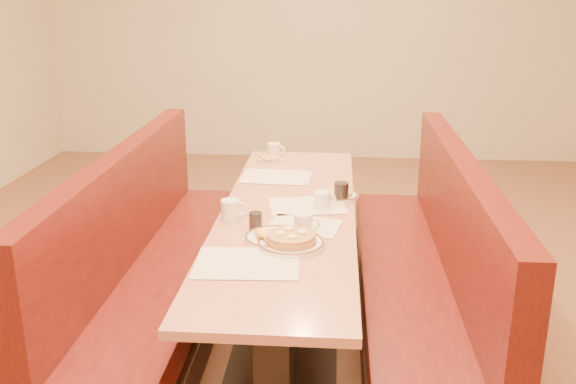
# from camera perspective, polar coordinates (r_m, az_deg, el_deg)

# --- Properties ---
(ground) EXTENTS (8.00, 8.00, 0.00)m
(ground) POSITION_cam_1_polar(r_m,az_deg,el_deg) (3.68, -0.03, -12.79)
(ground) COLOR #9E6647
(ground) RESTS_ON ground
(diner_table) EXTENTS (0.70, 2.50, 0.75)m
(diner_table) POSITION_cam_1_polar(r_m,az_deg,el_deg) (3.51, -0.03, -7.53)
(diner_table) COLOR black
(diner_table) RESTS_ON ground
(booth_left) EXTENTS (0.55, 2.50, 1.05)m
(booth_left) POSITION_cam_1_polar(r_m,az_deg,el_deg) (3.64, -11.70, -7.17)
(booth_left) COLOR #4C3326
(booth_left) RESTS_ON ground
(booth_right) EXTENTS (0.55, 2.50, 1.05)m
(booth_right) POSITION_cam_1_polar(r_m,az_deg,el_deg) (3.54, 12.00, -7.96)
(booth_right) COLOR #4C3326
(booth_right) RESTS_ON ground
(placemat_near_left) EXTENTS (0.46, 0.35, 0.00)m
(placemat_near_left) POSITION_cam_1_polar(r_m,az_deg,el_deg) (2.75, -3.65, -6.30)
(placemat_near_left) COLOR #FFE6C7
(placemat_near_left) RESTS_ON diner_table
(placemat_near_right) EXTENTS (0.39, 0.32, 0.00)m
(placemat_near_right) POSITION_cam_1_polar(r_m,az_deg,el_deg) (3.16, 1.43, -3.01)
(placemat_near_right) COLOR #FFE6C7
(placemat_near_right) RESTS_ON diner_table
(placemat_far_left) EXTENTS (0.44, 0.34, 0.00)m
(placemat_far_left) POSITION_cam_1_polar(r_m,az_deg,el_deg) (3.96, -1.06, 1.37)
(placemat_far_left) COLOR #FFE6C7
(placemat_far_left) RESTS_ON diner_table
(placemat_far_right) EXTENTS (0.45, 0.36, 0.00)m
(placemat_far_right) POSITION_cam_1_polar(r_m,az_deg,el_deg) (3.44, 1.70, -1.21)
(placemat_far_right) COLOR #FFE6C7
(placemat_far_right) RESTS_ON diner_table
(pancake_plate) EXTENTS (0.31, 0.31, 0.07)m
(pancake_plate) POSITION_cam_1_polar(r_m,az_deg,el_deg) (2.92, 0.26, -4.39)
(pancake_plate) COLOR white
(pancake_plate) RESTS_ON diner_table
(eggs_plate) EXTENTS (0.29, 0.29, 0.06)m
(eggs_plate) POSITION_cam_1_polar(r_m,az_deg,el_deg) (2.99, -1.24, -4.00)
(eggs_plate) COLOR white
(eggs_plate) RESTS_ON diner_table
(extra_plate_mid) EXTENTS (0.24, 0.24, 0.05)m
(extra_plate_mid) POSITION_cam_1_polar(r_m,az_deg,el_deg) (3.59, 4.43, -0.23)
(extra_plate_mid) COLOR white
(extra_plate_mid) RESTS_ON diner_table
(extra_plate_far) EXTENTS (0.19, 0.19, 0.04)m
(extra_plate_far) POSITION_cam_1_polar(r_m,az_deg,el_deg) (4.32, -1.53, 2.90)
(extra_plate_far) COLOR white
(extra_plate_far) RESTS_ON diner_table
(coffee_mug_a) EXTENTS (0.13, 0.09, 0.10)m
(coffee_mug_a) POSITION_cam_1_polar(r_m,az_deg,el_deg) (3.06, 1.44, -2.76)
(coffee_mug_a) COLOR white
(coffee_mug_a) RESTS_ON diner_table
(coffee_mug_b) EXTENTS (0.13, 0.10, 0.10)m
(coffee_mug_b) POSITION_cam_1_polar(r_m,az_deg,el_deg) (3.25, -5.09, -1.55)
(coffee_mug_b) COLOR white
(coffee_mug_b) RESTS_ON diner_table
(coffee_mug_c) EXTENTS (0.12, 0.09, 0.09)m
(coffee_mug_c) POSITION_cam_1_polar(r_m,az_deg,el_deg) (3.40, 3.09, -0.68)
(coffee_mug_c) COLOR white
(coffee_mug_c) RESTS_ON diner_table
(coffee_mug_d) EXTENTS (0.13, 0.09, 0.10)m
(coffee_mug_d) POSITION_cam_1_polar(r_m,az_deg,el_deg) (4.41, -1.24, 3.74)
(coffee_mug_d) COLOR white
(coffee_mug_d) RESTS_ON diner_table
(soda_tumbler_near) EXTENTS (0.06, 0.06, 0.09)m
(soda_tumbler_near) POSITION_cam_1_polar(r_m,az_deg,el_deg) (3.11, -2.89, -2.61)
(soda_tumbler_near) COLOR black
(soda_tumbler_near) RESTS_ON diner_table
(soda_tumbler_mid) EXTENTS (0.08, 0.08, 0.11)m
(soda_tumbler_mid) POSITION_cam_1_polar(r_m,az_deg,el_deg) (3.52, 4.77, -0.00)
(soda_tumbler_mid) COLOR black
(soda_tumbler_mid) RESTS_ON diner_table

